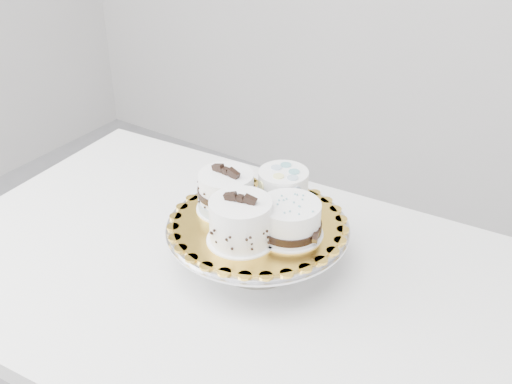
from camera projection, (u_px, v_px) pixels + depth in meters
The scene contains 7 objects.
table at pixel (222, 305), 1.23m from camera, with size 1.15×0.81×0.75m.
cake_stand at pixel (258, 237), 1.16m from camera, with size 0.33×0.33×0.09m.
cake_board at pixel (258, 223), 1.15m from camera, with size 0.30×0.30×0.00m, color orange.
cake_swirl at pixel (241, 222), 1.08m from camera, with size 0.13×0.13×0.09m.
cake_banded at pixel (226, 193), 1.17m from camera, with size 0.11×0.11×0.09m.
cake_dots at pixel (283, 187), 1.18m from camera, with size 0.11×0.11×0.07m.
cake_ribbon at pixel (290, 220), 1.10m from camera, with size 0.14×0.14×0.06m.
Camera 1 is at (0.68, -0.50, 1.48)m, focal length 45.00 mm.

